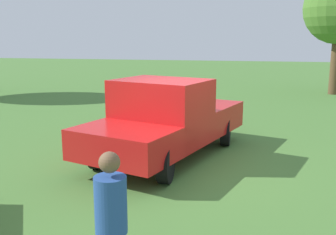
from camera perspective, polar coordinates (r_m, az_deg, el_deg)
The scene contains 3 objects.
ground_plane at distance 8.24m, azimuth 2.98°, elevation -7.19°, with size 80.00×80.00×0.00m, color #477533.
pickup_truck at distance 8.62m, azimuth -0.40°, elevation -0.07°, with size 5.01×3.20×1.78m.
person_bystander at distance 3.97m, azimuth -8.36°, elevation -14.84°, with size 0.42×0.42×1.60m.
Camera 1 is at (-7.69, -1.33, 2.65)m, focal length 41.32 mm.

